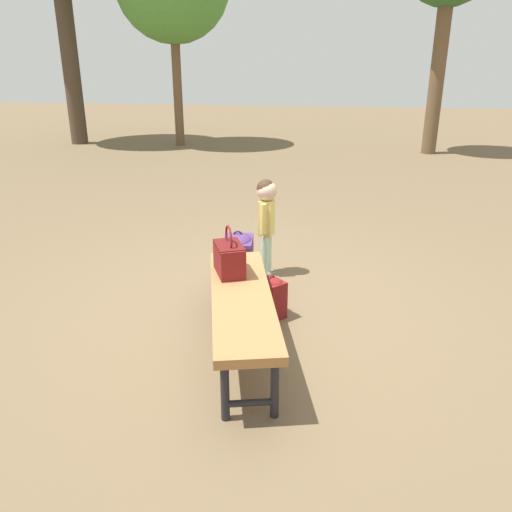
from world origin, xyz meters
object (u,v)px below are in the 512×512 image
(handbag, at_px, (229,257))
(backpack_large, at_px, (238,262))
(child_standing, at_px, (266,212))
(backpack_small, at_px, (272,296))
(park_bench, at_px, (242,302))

(handbag, bearing_deg, backpack_large, 5.11)
(handbag, xyz_separation_m, child_standing, (1.10, -0.12, 0.03))
(handbag, xyz_separation_m, backpack_small, (0.23, -0.29, -0.40))
(backpack_large, height_order, backpack_small, backpack_large)
(child_standing, distance_m, backpack_large, 0.59)
(child_standing, bearing_deg, park_bench, -178.71)
(backpack_large, bearing_deg, park_bench, -167.90)
(park_bench, relative_size, child_standing, 1.81)
(park_bench, bearing_deg, backpack_small, -12.95)
(child_standing, height_order, backpack_large, child_standing)
(backpack_small, bearing_deg, child_standing, 10.78)
(handbag, bearing_deg, child_standing, -6.27)
(backpack_large, bearing_deg, handbag, -174.89)
(handbag, relative_size, backpack_large, 0.65)
(child_standing, distance_m, backpack_small, 0.98)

